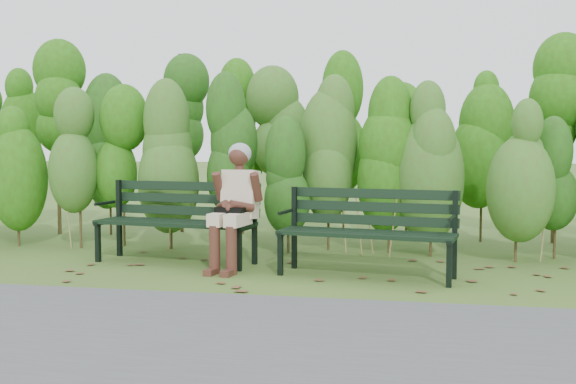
# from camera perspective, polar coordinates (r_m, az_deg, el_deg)

# --- Properties ---
(ground) EXTENTS (80.00, 80.00, 0.00)m
(ground) POSITION_cam_1_polar(r_m,az_deg,el_deg) (6.32, -0.61, -7.02)
(ground) COLOR #425725
(footpath) EXTENTS (60.00, 2.50, 0.01)m
(footpath) POSITION_cam_1_polar(r_m,az_deg,el_deg) (4.24, -6.76, -12.50)
(footpath) COLOR #474749
(footpath) RESTS_ON ground
(hedge_band) EXTENTS (11.04, 1.67, 2.42)m
(hedge_band) POSITION_cam_1_polar(r_m,az_deg,el_deg) (8.03, 2.07, 4.36)
(hedge_band) COLOR #47381E
(hedge_band) RESTS_ON ground
(leaf_litter) EXTENTS (5.69, 2.26, 0.01)m
(leaf_litter) POSITION_cam_1_polar(r_m,az_deg,el_deg) (6.25, 0.16, -7.11)
(leaf_litter) COLOR brown
(leaf_litter) RESTS_ON ground
(bench_left) EXTENTS (1.72, 0.77, 0.83)m
(bench_left) POSITION_cam_1_polar(r_m,az_deg,el_deg) (7.04, -9.20, -1.91)
(bench_left) COLOR black
(bench_left) RESTS_ON ground
(bench_right) EXTENTS (1.67, 0.77, 0.80)m
(bench_right) POSITION_cam_1_polar(r_m,az_deg,el_deg) (6.26, 6.84, -2.77)
(bench_right) COLOR black
(bench_right) RESTS_ON ground
(seated_woman) EXTENTS (0.51, 0.75, 1.23)m
(seated_woman) POSITION_cam_1_polar(r_m,az_deg,el_deg) (6.56, -4.49, -0.53)
(seated_woman) COLOR beige
(seated_woman) RESTS_ON ground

